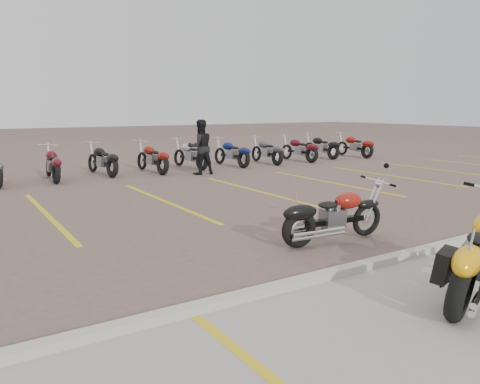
{
  "coord_description": "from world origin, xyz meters",
  "views": [
    {
      "loc": [
        -4.43,
        -6.34,
        2.24
      ],
      "look_at": [
        0.0,
        0.63,
        0.75
      ],
      "focal_mm": 35.0,
      "sensor_mm": 36.0,
      "label": 1
    }
  ],
  "objects": [
    {
      "name": "ground",
      "position": [
        0.0,
        0.0,
        0.0
      ],
      "size": [
        100.0,
        100.0,
        0.0
      ],
      "primitive_type": "plane",
      "color": "brown",
      "rests_on": "ground"
    },
    {
      "name": "curb",
      "position": [
        0.0,
        -2.0,
        0.06
      ],
      "size": [
        60.0,
        0.18,
        0.12
      ],
      "primitive_type": "cube",
      "color": "#ADAAA3",
      "rests_on": "ground"
    },
    {
      "name": "parking_stripes",
      "position": [
        0.0,
        4.0,
        0.0
      ],
      "size": [
        38.0,
        5.5,
        0.01
      ],
      "primitive_type": null,
      "color": "gold",
      "rests_on": "ground"
    },
    {
      "name": "yellow_cruiser",
      "position": [
        0.71,
        -3.34,
        0.49
      ],
      "size": [
        2.26,
        1.03,
        0.98
      ],
      "rotation": [
        0.14,
        0.0,
        0.38
      ],
      "color": "black",
      "rests_on": "ground"
    },
    {
      "name": "flame_cruiser",
      "position": [
        0.95,
        -0.72,
        0.42
      ],
      "size": [
        2.04,
        0.36,
        0.84
      ],
      "rotation": [
        0.07,
        0.0,
        -0.09
      ],
      "color": "black",
      "rests_on": "ground"
    },
    {
      "name": "person_b",
      "position": [
        2.93,
        7.75,
        0.93
      ],
      "size": [
        0.97,
        0.8,
        1.86
      ],
      "primitive_type": "imported",
      "rotation": [
        0.0,
        0.0,
        3.03
      ],
      "color": "black",
      "rests_on": "ground"
    },
    {
      "name": "bg_bike_row",
      "position": [
        0.84,
        9.17,
        0.55
      ],
      "size": [
        22.16,
        2.02,
        1.1
      ],
      "color": "black",
      "rests_on": "ground"
    }
  ]
}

